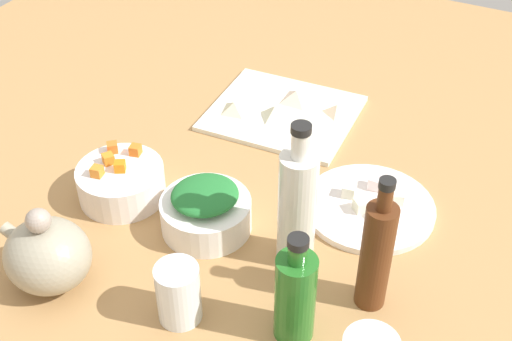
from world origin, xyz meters
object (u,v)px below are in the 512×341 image
(bowl_greens, at_px, (206,214))
(bowl_carrots, at_px, (121,183))
(bottle_0, at_px, (376,254))
(drinking_glass_1, at_px, (178,293))
(plate_tofu, at_px, (369,207))
(cutting_board, at_px, (283,113))
(teapot, at_px, (47,254))
(bottle_2, at_px, (295,295))
(bottle_1, at_px, (297,206))

(bowl_greens, distance_m, bowl_carrots, 0.17)
(bowl_carrots, relative_size, bottle_0, 0.65)
(drinking_glass_1, bearing_deg, plate_tofu, -116.13)
(plate_tofu, bearing_deg, drinking_glass_1, 63.87)
(cutting_board, height_order, teapot, teapot)
(bowl_carrots, relative_size, drinking_glass_1, 1.57)
(bottle_0, xyz_separation_m, bottle_2, (0.08, 0.10, -0.02))
(bowl_greens, relative_size, bowl_carrots, 1.00)
(cutting_board, bearing_deg, teapot, 78.12)
(bowl_greens, xyz_separation_m, drinking_glass_1, (-0.06, 0.18, 0.02))
(bowl_carrots, distance_m, drinking_glass_1, 0.29)
(plate_tofu, distance_m, bowl_carrots, 0.43)
(plate_tofu, distance_m, bottle_2, 0.30)
(teapot, xyz_separation_m, bottle_1, (-0.31, -0.21, 0.05))
(teapot, height_order, drinking_glass_1, teapot)
(cutting_board, height_order, bottle_0, bottle_0)
(cutting_board, xyz_separation_m, bottle_0, (-0.32, 0.39, 0.09))
(bottle_1, bearing_deg, drinking_glass_1, 61.56)
(bottle_2, xyz_separation_m, drinking_glass_1, (0.16, 0.05, -0.03))
(plate_tofu, height_order, bottle_1, bottle_1)
(plate_tofu, bearing_deg, teapot, 44.80)
(drinking_glass_1, bearing_deg, bowl_greens, -71.46)
(drinking_glass_1, bearing_deg, teapot, 8.54)
(bowl_greens, xyz_separation_m, bottle_2, (-0.22, 0.13, 0.05))
(bottle_2, bearing_deg, bottle_1, -66.42)
(bottle_0, bearing_deg, bowl_carrots, -3.61)
(cutting_board, height_order, plate_tofu, plate_tofu)
(teapot, height_order, bottle_0, bottle_0)
(plate_tofu, bearing_deg, bowl_carrots, 22.00)
(bottle_0, height_order, bottle_1, bottle_1)
(teapot, bearing_deg, bottle_2, -167.83)
(bottle_0, bearing_deg, bottle_2, 53.44)
(plate_tofu, xyz_separation_m, bottle_0, (-0.07, 0.19, 0.09))
(bowl_carrots, height_order, bottle_1, bottle_1)
(bowl_greens, height_order, bowl_carrots, bowl_carrots)
(bottle_1, bearing_deg, bottle_2, 113.58)
(bottle_2, bearing_deg, bowl_carrots, -18.83)
(bottle_0, distance_m, bottle_2, 0.13)
(bottle_0, bearing_deg, bowl_greens, -5.30)
(bowl_carrots, height_order, teapot, teapot)
(bowl_greens, distance_m, bottle_2, 0.26)
(bottle_2, bearing_deg, bowl_greens, -30.93)
(drinking_glass_1, bearing_deg, bowl_carrots, -38.00)
(plate_tofu, distance_m, bottle_1, 0.20)
(cutting_board, bearing_deg, plate_tofu, 142.55)
(cutting_board, relative_size, bowl_carrots, 1.89)
(teapot, distance_m, drinking_glass_1, 0.21)
(bowl_greens, height_order, bottle_2, bottle_2)
(bowl_carrots, bearing_deg, bottle_0, 176.39)
(bowl_carrots, distance_m, bottle_1, 0.34)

